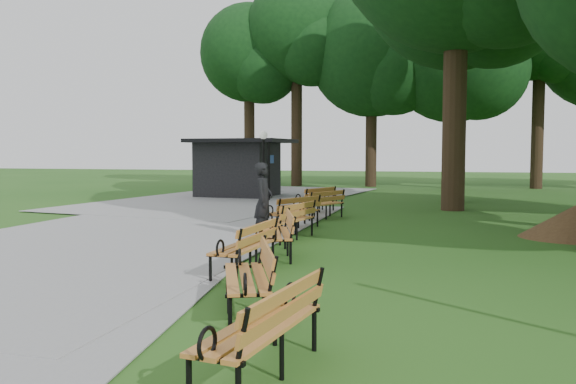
% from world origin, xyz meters
% --- Properties ---
extents(ground, '(100.00, 100.00, 0.00)m').
position_xyz_m(ground, '(0.00, 0.00, 0.00)').
color(ground, '#204E16').
rests_on(ground, ground).
extents(path, '(12.00, 38.00, 0.06)m').
position_xyz_m(path, '(-4.00, 3.00, 0.03)').
color(path, gray).
rests_on(path, ground).
extents(person, '(0.44, 0.65, 1.77)m').
position_xyz_m(person, '(-0.62, 3.20, 0.89)').
color(person, black).
rests_on(person, ground).
extents(kiosk, '(4.40, 3.92, 2.57)m').
position_xyz_m(kiosk, '(-5.10, 14.84, 1.28)').
color(kiosk, black).
rests_on(kiosk, ground).
extents(lamp_post, '(0.32, 0.32, 2.81)m').
position_xyz_m(lamp_post, '(-2.95, 11.45, 2.05)').
color(lamp_post, black).
rests_on(lamp_post, ground).
extents(bench_0, '(0.95, 1.98, 0.88)m').
position_xyz_m(bench_0, '(1.65, -4.99, 0.44)').
color(bench_0, '#B06728').
rests_on(bench_0, ground).
extents(bench_1, '(1.26, 2.00, 0.88)m').
position_xyz_m(bench_1, '(0.91, -3.04, 0.44)').
color(bench_1, '#B06728').
rests_on(bench_1, ground).
extents(bench_2, '(0.80, 1.95, 0.88)m').
position_xyz_m(bench_2, '(0.15, -0.75, 0.44)').
color(bench_2, '#B06728').
rests_on(bench_2, ground).
extents(bench_3, '(1.17, 2.00, 0.88)m').
position_xyz_m(bench_3, '(0.28, 0.90, 0.44)').
color(bench_3, '#B06728').
rests_on(bench_3, ground).
extents(bench_4, '(1.08, 2.00, 0.88)m').
position_xyz_m(bench_4, '(0.01, 3.05, 0.44)').
color(bench_4, '#B06728').
rests_on(bench_4, ground).
extents(bench_5, '(1.42, 1.99, 0.88)m').
position_xyz_m(bench_5, '(-0.32, 4.86, 0.44)').
color(bench_5, '#B06728').
rests_on(bench_5, ground).
extents(bench_6, '(1.41, 1.99, 0.88)m').
position_xyz_m(bench_6, '(0.00, 7.25, 0.44)').
color(bench_6, '#B06728').
rests_on(bench_6, ground).
extents(bench_7, '(1.35, 2.00, 0.88)m').
position_xyz_m(bench_7, '(-0.48, 8.80, 0.44)').
color(bench_7, '#B06728').
rests_on(bench_7, ground).
extents(tree_backdrop, '(36.71, 10.00, 16.46)m').
position_xyz_m(tree_backdrop, '(7.24, 22.98, 8.23)').
color(tree_backdrop, black).
rests_on(tree_backdrop, ground).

